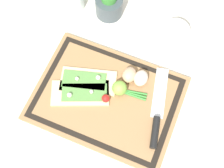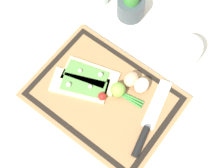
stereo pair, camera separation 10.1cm
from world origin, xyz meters
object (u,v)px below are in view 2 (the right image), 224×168
Objects in this scene: cherry_tomato_red at (102,96)px; sauce_jar at (185,54)px; knife at (146,130)px; pizza_slice_near at (80,85)px; lime at (118,90)px; pizza_slice_far at (90,75)px; egg_pink at (142,85)px; herb_pot at (131,2)px; egg_brown at (131,79)px.

cherry_tomato_red is 0.28× the size of sauce_jar.
cherry_tomato_red reaches higher than knife.
knife is 0.29m from sauce_jar.
sauce_jar reaches higher than knife.
pizza_slice_near is 0.26m from knife.
lime is at bearing 57.13° from cherry_tomato_red.
knife is 5.67× the size of lime.
sauce_jar is (0.21, 0.30, 0.02)m from pizza_slice_near.
pizza_slice_far is 0.26m from knife.
egg_pink is (-0.09, 0.11, 0.01)m from knife.
sauce_jar is at bearing -9.40° from herb_pot.
egg_brown is 0.28× the size of herb_pot.
egg_pink is 0.31m from herb_pot.
pizza_slice_far is at bearing 87.87° from pizza_slice_near.
lime is (0.11, 0.01, 0.02)m from pizza_slice_far.
cherry_tomato_red is (0.08, 0.01, 0.01)m from pizza_slice_near.
pizza_slice_near is at bearing -144.52° from egg_pink.
egg_pink is at bearing 5.33° from egg_brown.
egg_brown is at bearing -174.67° from egg_pink.
egg_pink is at bearing -47.45° from herb_pot.
egg_pink is at bearing 52.53° from cherry_tomato_red.
knife is 0.45m from herb_pot.
knife is at bearing -18.67° from lime.
cherry_tomato_red is 0.14× the size of herb_pot.
egg_brown is 0.29m from herb_pot.
egg_brown reaches higher than pizza_slice_far.
pizza_slice_near is at bearing -153.13° from lime.
cherry_tomato_red is 0.36m from herb_pot.
pizza_slice_near is at bearing -92.13° from pizza_slice_far.
pizza_slice_near is at bearing -137.77° from egg_brown.
cherry_tomato_red is at bearing -112.34° from egg_brown.
cherry_tomato_red is (0.08, -0.04, 0.01)m from pizza_slice_far.
herb_pot reaches higher than sauce_jar.
lime is (-0.01, -0.06, 0.00)m from egg_brown.
sauce_jar is (0.13, 0.29, 0.01)m from cherry_tomato_red.
pizza_slice_far is at bearing 171.15° from knife.
lime is 0.26m from sauce_jar.
herb_pot is at bearing 170.60° from sauce_jar.
sauce_jar reaches higher than egg_brown.
lime is at bearing 26.87° from pizza_slice_near.
pizza_slice_near is at bearing -125.71° from sauce_jar.
lime reaches higher than knife.
sauce_jar is (0.21, 0.25, 0.02)m from pizza_slice_far.
knife is at bearing -49.07° from egg_pink.
herb_pot reaches higher than egg_pink.
lime is at bearing -130.68° from egg_pink.
egg_pink reaches higher than knife.
lime is (-0.15, 0.05, 0.02)m from knife.
sauce_jar is (0.09, 0.19, 0.00)m from egg_brown.
pizza_slice_near is 0.20m from egg_pink.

